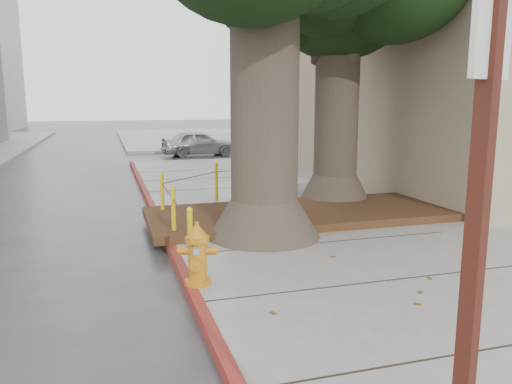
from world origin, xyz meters
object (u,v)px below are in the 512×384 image
signpost (471,295)px  car_silver (199,143)px  fire_hydrant (197,254)px  car_red (376,136)px

signpost → car_silver: bearing=58.6°
fire_hydrant → car_red: bearing=70.3°
fire_hydrant → car_silver: bearing=95.6°
car_silver → car_red: bearing=-86.4°
car_red → car_silver: bearing=96.4°
fire_hydrant → signpost: bearing=-70.4°
car_red → fire_hydrant: bearing=142.4°
car_silver → signpost: bearing=167.9°
signpost → car_silver: size_ratio=0.80×
signpost → car_silver: 22.70m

